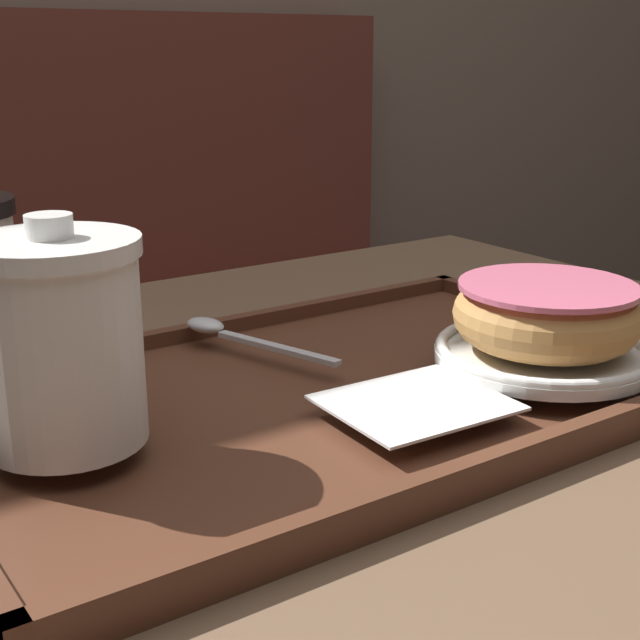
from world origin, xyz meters
The scene contains 8 objects.
booth_bench centered at (0.10, 0.87, 0.32)m, with size 1.40×0.44×1.00m.
cafe_table centered at (0.00, 0.00, 0.54)m, with size 0.92×0.74×0.70m.
serving_tray centered at (-0.02, -0.02, 0.71)m, with size 0.52×0.32×0.02m.
napkin_paper centered at (0.00, -0.10, 0.73)m, with size 0.11×0.10×0.00m.
coffee_cup_front centered at (-0.20, -0.02, 0.79)m, with size 0.10×0.10×0.13m.
plate_with_chocolate_donut centered at (0.13, -0.09, 0.73)m, with size 0.16×0.16×0.01m.
donut_chocolate_glazed centered at (0.13, -0.09, 0.76)m, with size 0.13×0.13×0.04m.
spoon centered at (-0.03, 0.09, 0.73)m, with size 0.06×0.15×0.01m.
Camera 1 is at (-0.35, -0.49, 0.94)m, focal length 50.00 mm.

